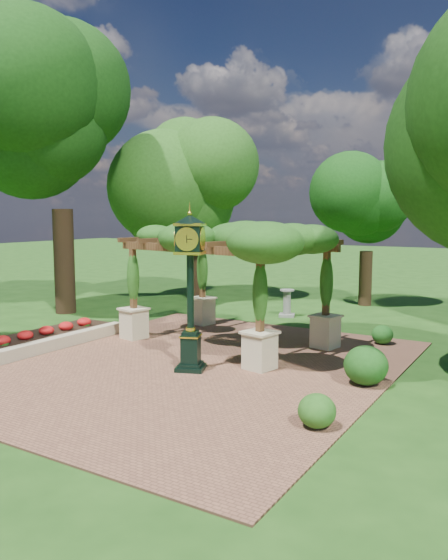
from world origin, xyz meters
The scene contains 13 objects.
ground centered at (0.00, 0.00, 0.00)m, with size 120.00×120.00×0.00m, color #1E4714.
brick_plaza centered at (0.00, 1.00, 0.02)m, with size 10.00×12.00×0.04m, color brown.
border_wall centered at (-4.60, 0.50, 0.20)m, with size 0.35×5.00×0.40m, color #C6B793.
flower_bed centered at (-5.50, 0.50, 0.18)m, with size 1.50×5.00×0.36m, color red.
pedestal_clock centered at (0.18, 0.52, 2.48)m, with size 1.06×1.06×4.14m.
pergola centered at (-0.60, 3.63, 3.18)m, with size 6.79×4.98×3.88m.
sundial centered at (-0.93, 8.91, 0.48)m, with size 0.78×0.78×1.10m.
shrub_front centered at (4.48, -1.45, 0.37)m, with size 0.74×0.74×0.66m, color #255719.
shrub_mid centered at (4.48, 1.65, 0.51)m, with size 1.05×1.05×0.94m, color #194914.
shrub_back centered at (3.69, 6.03, 0.34)m, with size 0.66×0.66×0.59m, color #23681E.
tree_west_near centered at (-9.21, 4.87, 7.65)m, with size 5.44×5.44×11.14m.
tree_west_far centered at (-6.98, 11.22, 5.52)m, with size 5.20×5.20×8.02m.
tree_north centered at (0.92, 13.27, 4.33)m, with size 3.23×3.23×6.33m.
Camera 1 is at (8.17, -10.92, 4.09)m, focal length 35.00 mm.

